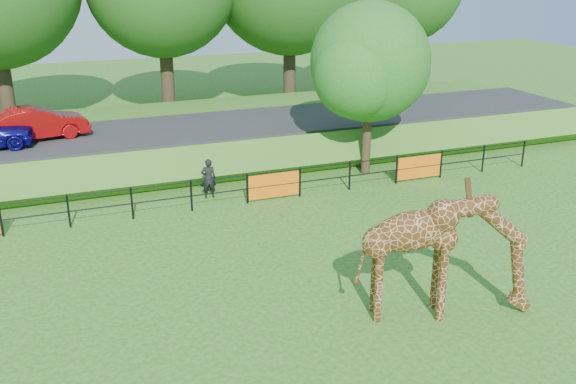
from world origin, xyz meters
The scene contains 8 objects.
ground centered at (0.00, 0.00, 0.00)m, with size 90.00×90.00×0.00m, color #2B5F17.
giraffe centered at (4.15, -0.86, 1.55)m, with size 4.34×0.80×3.10m, color #4E2A10, non-canonical shape.
perimeter_fence centered at (0.00, 8.00, 0.55)m, with size 28.07×0.10×1.10m, color black, non-canonical shape.
embankment centered at (0.00, 15.50, 0.65)m, with size 40.00×9.00×1.30m, color #2B5F17.
road centered at (0.00, 14.00, 1.36)m, with size 40.00×5.00×0.12m, color #29292C.
car_red centered at (-4.70, 14.23, 2.06)m, with size 1.36×3.91×1.29m, color #B90D0D.
visitor centered at (0.88, 9.07, 0.73)m, with size 0.53×0.35×1.46m, color black.
tree_east centered at (7.60, 9.63, 4.28)m, with size 5.40×4.71×6.76m.
Camera 1 is at (-4.27, -12.32, 8.15)m, focal length 40.00 mm.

